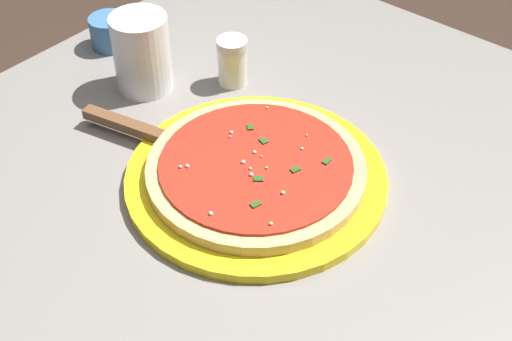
% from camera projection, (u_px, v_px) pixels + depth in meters
% --- Properties ---
extents(restaurant_table, '(1.05, 0.86, 0.76)m').
position_uv_depth(restaurant_table, '(230.00, 251.00, 1.00)').
color(restaurant_table, black).
rests_on(restaurant_table, ground_plane).
extents(serving_plate, '(0.34, 0.34, 0.01)m').
position_uv_depth(serving_plate, '(256.00, 178.00, 0.91)').
color(serving_plate, yellow).
rests_on(serving_plate, restaurant_table).
extents(pizza, '(0.28, 0.28, 0.02)m').
position_uv_depth(pizza, '(256.00, 169.00, 0.89)').
color(pizza, '#DBB26B').
rests_on(pizza, serving_plate).
extents(pizza_server, '(0.09, 0.22, 0.01)m').
position_uv_depth(pizza_server, '(149.00, 134.00, 0.95)').
color(pizza_server, silver).
rests_on(pizza_server, serving_plate).
extents(cup_tall_drink, '(0.08, 0.08, 0.12)m').
position_uv_depth(cup_tall_drink, '(142.00, 53.00, 1.03)').
color(cup_tall_drink, silver).
rests_on(cup_tall_drink, restaurant_table).
extents(cup_small_sauce, '(0.06, 0.06, 0.05)m').
position_uv_depth(cup_small_sauce, '(110.00, 32.00, 1.13)').
color(cup_small_sauce, teal).
rests_on(cup_small_sauce, restaurant_table).
extents(parmesan_shaker, '(0.05, 0.05, 0.07)m').
position_uv_depth(parmesan_shaker, '(232.00, 61.00, 1.05)').
color(parmesan_shaker, silver).
rests_on(parmesan_shaker, restaurant_table).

